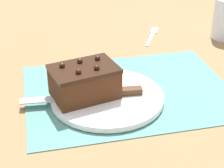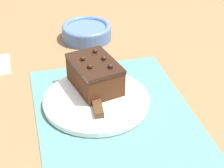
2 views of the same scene
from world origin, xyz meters
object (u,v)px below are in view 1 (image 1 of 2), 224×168
object	(u,v)px
cake_plate	(107,97)
serving_knife	(103,94)
chocolate_cake	(84,81)
dessert_fork	(152,35)

from	to	relation	value
cake_plate	serving_knife	bearing A→B (deg)	-166.87
chocolate_cake	serving_knife	size ratio (longest dim) A/B	0.59
serving_knife	dessert_fork	xyz separation A→B (m)	(0.22, 0.34, -0.02)
serving_knife	dessert_fork	size ratio (longest dim) A/B	1.85
chocolate_cake	serving_knife	distance (m)	0.05
serving_knife	cake_plate	bearing A→B (deg)	-72.18
chocolate_cake	dessert_fork	size ratio (longest dim) A/B	1.09
chocolate_cake	cake_plate	bearing A→B (deg)	-8.61
dessert_fork	serving_knife	bearing A→B (deg)	-95.24
cake_plate	dessert_fork	size ratio (longest dim) A/B	1.73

